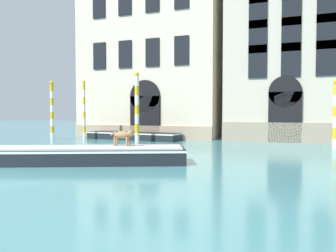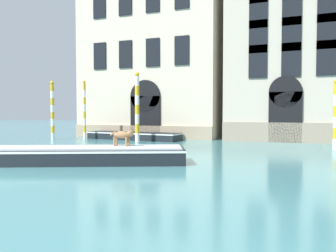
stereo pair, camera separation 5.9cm
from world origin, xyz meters
name	(u,v)px [view 1 (the left image)]	position (x,y,z in m)	size (l,w,h in m)	color
palazzo_left	(154,25)	(-1.38, 19.09, 9.08)	(11.07, 6.13, 18.20)	beige
palazzo_right	(322,52)	(11.15, 19.08, 6.13)	(12.62, 6.13, 12.28)	#BCB29E
boat_foreground	(77,155)	(1.59, 4.31, 0.33)	(8.13, 4.69, 0.63)	black
dog_on_deck	(123,135)	(3.08, 5.19, 1.05)	(0.98, 0.32, 0.65)	#997047
boat_moored_near_palazzo	(133,136)	(-1.24, 14.80, 0.28)	(7.07, 2.28, 0.52)	black
mooring_pole_0	(137,107)	(0.04, 12.76, 2.25)	(0.29, 0.29, 4.45)	white
mooring_pole_1	(52,110)	(-6.51, 12.75, 2.08)	(0.26, 0.26, 4.12)	white
mooring_pole_2	(336,114)	(11.30, 12.68, 1.84)	(0.27, 0.27, 3.63)	white
mooring_pole_4	(84,110)	(-4.40, 13.52, 2.09)	(0.19, 0.19, 4.16)	white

